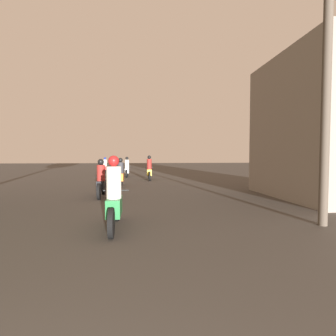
{
  "coord_description": "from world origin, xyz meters",
  "views": [
    {
      "loc": [
        0.73,
        0.25,
        1.61
      ],
      "look_at": [
        2.78,
        18.14,
        0.78
      ],
      "focal_mm": 28.0,
      "sensor_mm": 36.0,
      "label": 1
    }
  ],
  "objects_px": {
    "motorcycle_red": "(105,167)",
    "motorcycle_yellow": "(149,170)",
    "motorcycle_green": "(114,200)",
    "motorcycle_orange": "(121,175)",
    "utility_pole_near": "(327,80)",
    "building_right_near": "(330,127)",
    "motorcycle_white": "(127,169)",
    "motorcycle_black": "(101,182)"
  },
  "relations": [
    {
      "from": "motorcycle_green",
      "to": "motorcycle_orange",
      "type": "bearing_deg",
      "value": 101.44
    },
    {
      "from": "motorcycle_green",
      "to": "utility_pole_near",
      "type": "relative_size",
      "value": 0.32
    },
    {
      "from": "motorcycle_green",
      "to": "motorcycle_black",
      "type": "relative_size",
      "value": 1.04
    },
    {
      "from": "motorcycle_red",
      "to": "building_right_near",
      "type": "distance_m",
      "value": 19.03
    },
    {
      "from": "motorcycle_yellow",
      "to": "utility_pole_near",
      "type": "relative_size",
      "value": 0.32
    },
    {
      "from": "motorcycle_yellow",
      "to": "utility_pole_near",
      "type": "xyz_separation_m",
      "value": [
        3.51,
        -12.02,
        2.68
      ]
    },
    {
      "from": "motorcycle_red",
      "to": "utility_pole_near",
      "type": "height_order",
      "value": "utility_pole_near"
    },
    {
      "from": "motorcycle_green",
      "to": "motorcycle_white",
      "type": "relative_size",
      "value": 0.97
    },
    {
      "from": "motorcycle_green",
      "to": "motorcycle_yellow",
      "type": "xyz_separation_m",
      "value": [
        1.27,
        11.74,
        0.02
      ]
    },
    {
      "from": "motorcycle_orange",
      "to": "utility_pole_near",
      "type": "xyz_separation_m",
      "value": [
        5.18,
        -8.59,
        2.73
      ]
    },
    {
      "from": "motorcycle_red",
      "to": "building_right_near",
      "type": "bearing_deg",
      "value": -51.72
    },
    {
      "from": "motorcycle_red",
      "to": "motorcycle_green",
      "type": "bearing_deg",
      "value": -77.71
    },
    {
      "from": "motorcycle_black",
      "to": "building_right_near",
      "type": "distance_m",
      "value": 9.13
    },
    {
      "from": "motorcycle_white",
      "to": "motorcycle_green",
      "type": "bearing_deg",
      "value": -98.44
    },
    {
      "from": "building_right_near",
      "to": "motorcycle_white",
      "type": "bearing_deg",
      "value": 126.87
    },
    {
      "from": "motorcycle_black",
      "to": "motorcycle_yellow",
      "type": "distance_m",
      "value": 7.41
    },
    {
      "from": "motorcycle_yellow",
      "to": "building_right_near",
      "type": "bearing_deg",
      "value": -42.82
    },
    {
      "from": "motorcycle_black",
      "to": "motorcycle_red",
      "type": "distance_m",
      "value": 14.72
    },
    {
      "from": "building_right_near",
      "to": "motorcycle_green",
      "type": "bearing_deg",
      "value": -155.93
    },
    {
      "from": "motorcycle_orange",
      "to": "utility_pole_near",
      "type": "bearing_deg",
      "value": -52.87
    },
    {
      "from": "motorcycle_orange",
      "to": "motorcycle_white",
      "type": "bearing_deg",
      "value": 95.27
    },
    {
      "from": "motorcycle_green",
      "to": "motorcycle_black",
      "type": "height_order",
      "value": "motorcycle_green"
    },
    {
      "from": "motorcycle_green",
      "to": "motorcycle_red",
      "type": "bearing_deg",
      "value": 106.23
    },
    {
      "from": "motorcycle_green",
      "to": "motorcycle_white",
      "type": "distance_m",
      "value": 14.47
    },
    {
      "from": "building_right_near",
      "to": "utility_pole_near",
      "type": "relative_size",
      "value": 0.86
    },
    {
      "from": "motorcycle_yellow",
      "to": "motorcycle_red",
      "type": "xyz_separation_m",
      "value": [
        -3.83,
        7.55,
        -0.06
      ]
    },
    {
      "from": "motorcycle_green",
      "to": "motorcycle_yellow",
      "type": "bearing_deg",
      "value": 92.5
    },
    {
      "from": "motorcycle_red",
      "to": "motorcycle_yellow",
      "type": "bearing_deg",
      "value": -58.37
    },
    {
      "from": "motorcycle_red",
      "to": "building_right_near",
      "type": "relative_size",
      "value": 0.39
    },
    {
      "from": "motorcycle_orange",
      "to": "motorcycle_yellow",
      "type": "distance_m",
      "value": 3.82
    },
    {
      "from": "motorcycle_yellow",
      "to": "motorcycle_red",
      "type": "relative_size",
      "value": 0.97
    },
    {
      "from": "motorcycle_green",
      "to": "motorcycle_orange",
      "type": "height_order",
      "value": "motorcycle_green"
    },
    {
      "from": "motorcycle_green",
      "to": "utility_pole_near",
      "type": "xyz_separation_m",
      "value": [
        4.78,
        -0.28,
        2.69
      ]
    },
    {
      "from": "utility_pole_near",
      "to": "motorcycle_green",
      "type": "bearing_deg",
      "value": 176.6
    },
    {
      "from": "motorcycle_black",
      "to": "motorcycle_red",
      "type": "xyz_separation_m",
      "value": [
        -1.63,
        14.63,
        -0.01
      ]
    },
    {
      "from": "motorcycle_orange",
      "to": "motorcycle_yellow",
      "type": "bearing_deg",
      "value": 70.04
    },
    {
      "from": "motorcycle_yellow",
      "to": "utility_pole_near",
      "type": "height_order",
      "value": "utility_pole_near"
    },
    {
      "from": "motorcycle_orange",
      "to": "motorcycle_black",
      "type": "bearing_deg",
      "value": -92.06
    },
    {
      "from": "motorcycle_green",
      "to": "motorcycle_red",
      "type": "height_order",
      "value": "motorcycle_green"
    },
    {
      "from": "building_right_near",
      "to": "utility_pole_near",
      "type": "xyz_separation_m",
      "value": [
        -3.11,
        -3.81,
        0.62
      ]
    },
    {
      "from": "motorcycle_yellow",
      "to": "building_right_near",
      "type": "relative_size",
      "value": 0.37
    },
    {
      "from": "motorcycle_red",
      "to": "motorcycle_orange",
      "type": "bearing_deg",
      "value": -74.15
    }
  ]
}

